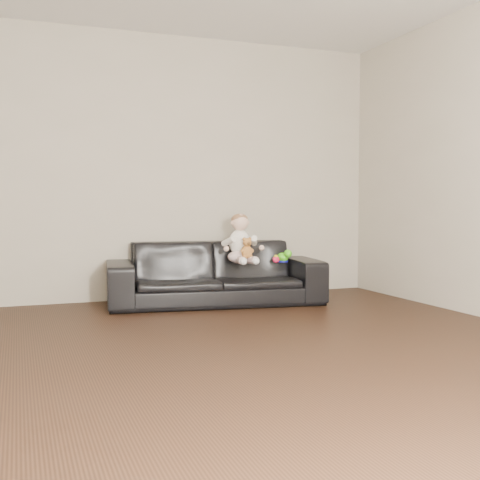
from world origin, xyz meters
name	(u,v)px	position (x,y,z in m)	size (l,w,h in m)	color
floor	(230,372)	(0.00, 0.00, 0.00)	(5.50, 5.50, 0.00)	black
wall_back	(136,167)	(0.00, 2.75, 1.30)	(5.00, 5.00, 0.00)	#B5AB98
sofa	(215,273)	(0.64, 2.25, 0.29)	(1.99, 0.78, 0.58)	black
baby	(240,242)	(0.86, 2.14, 0.59)	(0.31, 0.39, 0.47)	beige
teddy_bear	(247,248)	(0.87, 2.00, 0.53)	(0.11, 0.11, 0.19)	#B17132
toy_green	(283,257)	(1.30, 2.15, 0.43)	(0.11, 0.13, 0.09)	#52E21A
toy_rattle	(276,260)	(1.19, 2.07, 0.42)	(0.07, 0.07, 0.07)	#E51B44
toy_blue_disc	(283,261)	(1.30, 2.14, 0.39)	(0.10, 0.10, 0.01)	#161AB7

